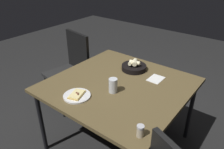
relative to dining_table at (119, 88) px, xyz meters
name	(u,v)px	position (x,y,z in m)	size (l,w,h in m)	color
ground	(118,142)	(0.00, 0.00, -0.67)	(8.00, 8.00, 0.00)	black
dining_table	(119,88)	(0.00, 0.00, 0.00)	(1.15, 1.17, 0.72)	brown
pizza_plate	(77,95)	(0.38, -0.15, 0.06)	(0.22, 0.22, 0.04)	silver
bread_basket	(134,67)	(-0.31, -0.05, 0.08)	(0.25, 0.25, 0.11)	black
beer_glass	(113,86)	(0.14, 0.04, 0.11)	(0.07, 0.07, 0.12)	silver
pepper_shaker	(140,132)	(0.44, 0.49, 0.09)	(0.05, 0.05, 0.08)	#BFB299
napkin	(156,79)	(-0.28, 0.22, 0.05)	(0.16, 0.12, 0.00)	white
chair_far	(71,66)	(-0.24, -0.91, -0.14)	(0.51, 0.51, 0.93)	black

